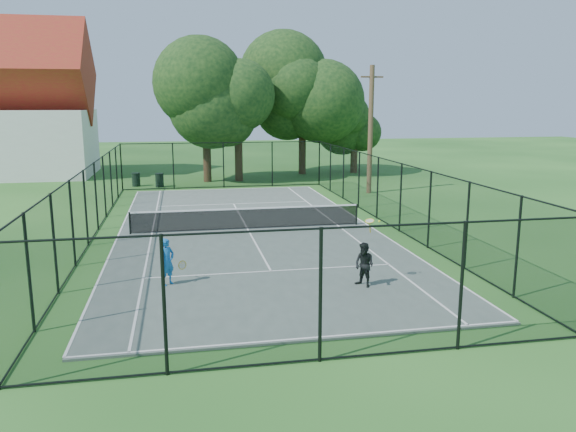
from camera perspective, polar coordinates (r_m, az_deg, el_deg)
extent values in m
plane|color=#1E4F1B|center=(24.80, -4.12, -1.48)|extent=(120.00, 120.00, 0.00)
cube|color=#4C5A52|center=(24.80, -4.12, -1.41)|extent=(11.00, 24.00, 0.06)
cylinder|color=black|center=(24.62, -15.77, -0.70)|extent=(0.08, 0.08, 0.95)
cylinder|color=black|center=(25.75, 6.98, 0.17)|extent=(0.08, 0.08, 0.95)
cube|color=black|center=(24.69, -4.14, -0.26)|extent=(10.00, 0.03, 0.88)
cube|color=white|center=(24.60, -4.15, 0.75)|extent=(10.00, 0.05, 0.06)
cylinder|color=#332114|center=(40.33, -8.23, 5.97)|extent=(0.56, 0.56, 3.53)
sphere|color=black|center=(40.16, -8.37, 10.74)|extent=(6.37, 6.37, 6.37)
cylinder|color=#332114|center=(40.44, -5.03, 5.95)|extent=(0.56, 0.56, 3.39)
sphere|color=black|center=(40.26, -5.11, 10.50)|extent=(6.07, 6.07, 6.07)
cylinder|color=#332114|center=(44.36, 1.46, 7.04)|extent=(0.56, 0.56, 4.26)
sphere|color=black|center=(44.23, 1.49, 11.98)|extent=(6.76, 6.76, 6.76)
cylinder|color=#332114|center=(45.49, 6.72, 6.00)|extent=(0.56, 0.56, 2.56)
sphere|color=black|center=(45.33, 6.79, 9.02)|extent=(4.47, 4.47, 4.47)
cylinder|color=black|center=(39.16, -15.18, 3.56)|extent=(0.54, 0.54, 0.86)
cylinder|color=black|center=(39.11, -15.21, 4.22)|extent=(0.58, 0.58, 0.05)
cylinder|color=black|center=(38.46, -12.92, 3.54)|extent=(0.54, 0.54, 0.88)
cylinder|color=black|center=(38.41, -12.95, 4.22)|extent=(0.58, 0.58, 0.05)
cylinder|color=#4C3823|center=(35.01, 8.38, 8.60)|extent=(0.30, 0.30, 7.74)
cube|color=#4C3823|center=(35.00, 8.53, 13.80)|extent=(1.40, 0.10, 0.10)
imported|color=blue|center=(17.51, -12.18, -4.56)|extent=(0.62, 0.62, 1.45)
torus|color=gold|center=(17.69, -10.69, -4.91)|extent=(0.27, 0.18, 0.29)
cylinder|color=silver|center=(17.69, -10.69, -4.91)|extent=(0.23, 0.15, 0.25)
imported|color=black|center=(17.11, 7.76, -4.95)|extent=(0.79, 0.83, 1.35)
torus|color=gold|center=(17.20, 8.29, -0.49)|extent=(0.30, 0.28, 0.14)
cylinder|color=silver|center=(17.20, 8.29, -0.49)|extent=(0.26, 0.24, 0.11)
sphere|color=#CCE526|center=(17.37, 9.26, -0.53)|extent=(0.07, 0.07, 0.07)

